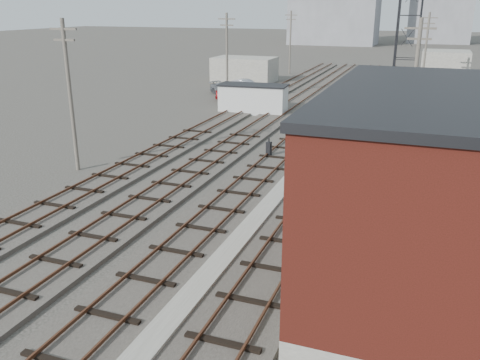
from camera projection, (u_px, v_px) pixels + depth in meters
The scene contains 21 objects.
ground at pixel (366, 88), 62.84m from camera, with size 320.00×320.00×0.00m, color #282621.
track_right at pixel (364, 124), 43.37m from camera, with size 3.20×90.00×0.39m.
track_mid_right at pixel (318, 120), 44.69m from camera, with size 3.20×90.00×0.39m.
track_mid_left at pixel (274, 117), 46.00m from camera, with size 3.20×90.00×0.39m.
track_left at pixel (233, 114), 47.32m from camera, with size 3.20×90.00×0.39m.
platform_curb at pixel (241, 239), 21.86m from camera, with size 0.90×28.00×0.26m, color gray.
brick_building at pixel (420, 199), 16.64m from camera, with size 6.54×12.20×7.22m.
lattice_tower at pixel (408, 37), 36.43m from camera, with size 1.60×1.60×15.00m.
utility_pole_left_a at pixel (70, 92), 29.94m from camera, with size 1.80×0.24×9.00m.
utility_pole_left_b at pixel (227, 56), 52.11m from camera, with size 1.80×0.24×9.00m.
utility_pole_left_c at pixel (290, 41), 74.27m from camera, with size 1.80×0.24×9.00m.
utility_pole_right_a at pixel (414, 90), 30.77m from camera, with size 1.80×0.24×9.00m.
utility_pole_right_b at pixel (425, 51), 57.37m from camera, with size 1.80×0.24×9.00m.
shed_left at pixel (245, 70), 67.59m from camera, with size 8.00×5.00×3.20m, color gray.
shed_right at pixel (445, 66), 68.09m from camera, with size 6.00×6.00×4.00m, color gray.
signal_mast at pixel (305, 215), 18.31m from camera, with size 0.40×0.41×4.17m.
switch_stand at pixel (269, 149), 33.68m from camera, with size 0.35×0.35×1.32m.
site_trailer at pixel (253, 99), 47.88m from camera, with size 6.56×3.20×2.69m.
car_red at pixel (237, 94), 54.07m from camera, with size 1.82×4.53×1.54m, color maroon.
car_silver at pixel (245, 86), 59.35m from camera, with size 1.60×4.59×1.51m, color #A5A7AD.
car_grey at pixel (228, 89), 57.96m from camera, with size 1.92×4.71×1.37m, color slate.
Camera 1 is at (7.37, -4.62, 9.63)m, focal length 38.00 mm.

